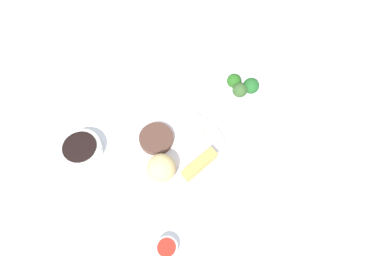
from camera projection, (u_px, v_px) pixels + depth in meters
The scene contains 14 objects.
tabletop at pixel (161, 158), 1.06m from camera, with size 2.20×2.20×0.02m, color white.
main_plate at pixel (178, 154), 1.05m from camera, with size 0.28×0.28×0.02m, color white.
rice_scoop at pixel (161, 168), 0.98m from camera, with size 0.08×0.08×0.08m, color tan.
spring_roll at pixel (199, 164), 1.01m from camera, with size 0.11×0.03×0.03m, color #DBA44F.
crab_rangoon_wonton at pixel (192, 133), 1.06m from camera, with size 0.07×0.06×0.01m, color beige.
stir_fry_heap at pixel (156, 139), 1.05m from camera, with size 0.10×0.10×0.02m, color #4E3128.
broccoli_plate at pixel (232, 88), 1.15m from camera, with size 0.23×0.23×0.01m, color white.
broccoli_floret_0 at pixel (234, 81), 1.13m from camera, with size 0.04×0.04×0.04m, color #26601C.
broccoli_floret_1 at pixel (251, 86), 1.12m from camera, with size 0.05×0.05×0.05m, color #205C24.
broccoli_floret_2 at pixel (240, 90), 1.11m from camera, with size 0.04×0.04×0.04m, color #335728.
soy_sauce_bowl at pixel (81, 150), 1.04m from camera, with size 0.11×0.11×0.04m, color white.
soy_sauce_bowl_liquid at pixel (79, 147), 1.02m from camera, with size 0.09×0.09×0.00m, color black.
sauce_ramekin_sweet_and_sour at pixel (167, 249), 0.92m from camera, with size 0.06×0.06×0.03m, color white.
sauce_ramekin_sweet_and_sour_liquid at pixel (166, 248), 0.91m from camera, with size 0.05×0.05×0.00m, color red.
Camera 1 is at (-0.41, 0.15, 0.98)m, focal length 34.91 mm.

